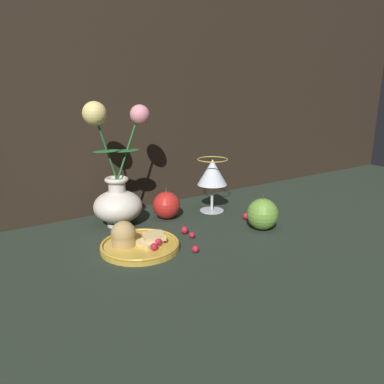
% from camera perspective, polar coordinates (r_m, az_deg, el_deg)
% --- Properties ---
extents(ground_plane, '(2.40, 2.40, 0.00)m').
position_cam_1_polar(ground_plane, '(0.93, -0.79, -6.56)').
color(ground_plane, '#232D23').
rests_on(ground_plane, ground).
extents(vase, '(0.17, 0.13, 0.32)m').
position_cam_1_polar(vase, '(0.99, -11.33, 0.41)').
color(vase, silver).
rests_on(vase, ground_plane).
extents(plate_with_pastries, '(0.18, 0.18, 0.07)m').
position_cam_1_polar(plate_with_pastries, '(0.86, -8.53, -7.54)').
color(plate_with_pastries, gold).
rests_on(plate_with_pastries, ground_plane).
extents(wine_glass, '(0.09, 0.09, 0.16)m').
position_cam_1_polar(wine_glass, '(1.08, 3.12, 2.77)').
color(wine_glass, silver).
rests_on(wine_glass, ground_plane).
extents(apple_beside_vase, '(0.08, 0.08, 0.09)m').
position_cam_1_polar(apple_beside_vase, '(1.04, -3.91, -2.02)').
color(apple_beside_vase, red).
rests_on(apple_beside_vase, ground_plane).
extents(apple_near_glass, '(0.08, 0.08, 0.09)m').
position_cam_1_polar(apple_near_glass, '(0.97, 10.69, -3.32)').
color(apple_near_glass, '#669938').
rests_on(apple_near_glass, ground_plane).
extents(berry_near_plate, '(0.02, 0.02, 0.02)m').
position_cam_1_polar(berry_near_plate, '(0.94, -1.05, -5.80)').
color(berry_near_plate, '#AD192D').
rests_on(berry_near_plate, ground_plane).
extents(berry_front_center, '(0.02, 0.02, 0.02)m').
position_cam_1_polar(berry_front_center, '(0.84, 0.52, -8.69)').
color(berry_front_center, '#AD192D').
rests_on(berry_front_center, ground_plane).
extents(berry_by_glass_stem, '(0.02, 0.02, 0.02)m').
position_cam_1_polar(berry_by_glass_stem, '(0.91, 0.20, -6.53)').
color(berry_by_glass_stem, '#AD192D').
rests_on(berry_by_glass_stem, ground_plane).
extents(berry_under_candlestick, '(0.02, 0.02, 0.02)m').
position_cam_1_polar(berry_under_candlestick, '(1.05, 8.22, -3.66)').
color(berry_under_candlestick, '#AD192D').
rests_on(berry_under_candlestick, ground_plane).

